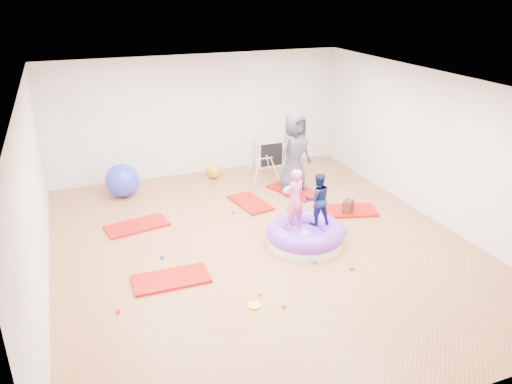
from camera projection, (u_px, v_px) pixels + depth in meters
name	position (u px, v px, depth m)	size (l,w,h in m)	color
room	(263.00, 171.00, 8.22)	(7.01, 8.01, 2.81)	#AB6F51
gym_mat_front_left	(171.00, 279.00, 7.72)	(1.17, 0.59, 0.05)	#99000F
gym_mat_mid_left	(137.00, 226.00, 9.42)	(1.15, 0.57, 0.05)	#99000F
gym_mat_center_back	(250.00, 203.00, 10.40)	(1.08, 0.54, 0.05)	#99000F
gym_mat_right	(345.00, 211.00, 10.03)	(1.21, 0.61, 0.05)	#99000F
gym_mat_rear_right	(294.00, 191.00, 11.02)	(1.18, 0.59, 0.05)	#99000F
inflatable_cushion	(305.00, 235.00, 8.77)	(1.37, 1.37, 0.43)	white
child_pink	(295.00, 196.00, 8.39)	(0.39, 0.26, 1.08)	#C95883
child_navy	(318.00, 196.00, 8.57)	(0.46, 0.36, 0.95)	#0E1A44
adult_caregiver	(294.00, 152.00, 10.74)	(0.83, 0.54, 1.70)	#3C3C47
infant	(291.00, 190.00, 10.69)	(0.34, 0.35, 0.20)	#96AFCB
ball_pit_balls	(275.00, 249.00, 8.56)	(5.01, 3.31, 0.07)	#2E37D4
exercise_ball_blue	(122.00, 181.00, 10.65)	(0.72, 0.72, 0.72)	#2E37D4
exercise_ball_orange	(214.00, 171.00, 11.72)	(0.36, 0.36, 0.36)	orange
infant_play_gym	(263.00, 165.00, 11.69)	(0.64, 0.61, 0.49)	silver
cube_shelf	(269.00, 153.00, 12.46)	(0.67, 0.33, 0.67)	silver
balance_disc	(337.00, 230.00, 9.21)	(0.37, 0.37, 0.08)	#088D80
backpack	(348.00, 207.00, 9.88)	(0.26, 0.16, 0.30)	maroon
yellow_toy	(254.00, 306.00, 7.10)	(0.19, 0.19, 0.03)	yellow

